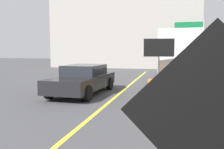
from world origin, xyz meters
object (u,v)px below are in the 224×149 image
object	(u,v)px
box_truck	(180,54)
roadwork_sign	(213,120)
arrow_board_trailer	(158,80)
highway_guide_sign	(195,36)
traffic_cone_far_lane	(152,93)
pickup_car	(83,79)
traffic_cone_mid_lane	(154,110)

from	to	relation	value
box_truck	roadwork_sign	bearing A→B (deg)	-90.91
arrow_board_trailer	highway_guide_sign	bearing A→B (deg)	76.25
traffic_cone_far_lane	pickup_car	bearing A→B (deg)	167.02
highway_guide_sign	traffic_cone_mid_lane	world-z (taller)	highway_guide_sign
roadwork_sign	box_truck	distance (m)	15.66
traffic_cone_mid_lane	roadwork_sign	bearing A→B (deg)	-80.55
pickup_car	highway_guide_sign	bearing A→B (deg)	65.52
box_truck	traffic_cone_mid_lane	distance (m)	11.01
highway_guide_sign	traffic_cone_far_lane	world-z (taller)	highway_guide_sign
pickup_car	traffic_cone_far_lane	xyz separation A→B (m)	(3.36, -0.77, -0.41)
arrow_board_trailer	traffic_cone_far_lane	size ratio (longest dim) A/B	4.58
box_truck	traffic_cone_far_lane	bearing A→B (deg)	-99.95
roadwork_sign	traffic_cone_mid_lane	distance (m)	4.98
pickup_car	roadwork_sign	bearing A→B (deg)	-63.22
roadwork_sign	pickup_car	size ratio (longest dim) A/B	0.48
traffic_cone_mid_lane	traffic_cone_far_lane	bearing A→B (deg)	95.14
pickup_car	traffic_cone_mid_lane	world-z (taller)	pickup_car
roadwork_sign	arrow_board_trailer	distance (m)	11.14
roadwork_sign	arrow_board_trailer	world-z (taller)	arrow_board_trailer
box_truck	pickup_car	distance (m)	8.38
roadwork_sign	highway_guide_sign	xyz separation A→B (m)	(1.82, 22.57, 1.95)
arrow_board_trailer	box_truck	distance (m)	4.95
pickup_car	traffic_cone_far_lane	bearing A→B (deg)	-12.98
traffic_cone_far_lane	highway_guide_sign	bearing A→B (deg)	78.68
arrow_board_trailer	box_truck	world-z (taller)	box_truck
pickup_car	traffic_cone_far_lane	world-z (taller)	pickup_car
arrow_board_trailer	highway_guide_sign	distance (m)	12.22
traffic_cone_mid_lane	pickup_car	bearing A→B (deg)	132.21
box_truck	highway_guide_sign	world-z (taller)	highway_guide_sign
traffic_cone_mid_lane	box_truck	bearing A→B (deg)	84.51
roadwork_sign	traffic_cone_far_lane	size ratio (longest dim) A/B	3.96
roadwork_sign	box_truck	xyz separation A→B (m)	(0.25, 15.65, 0.34)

